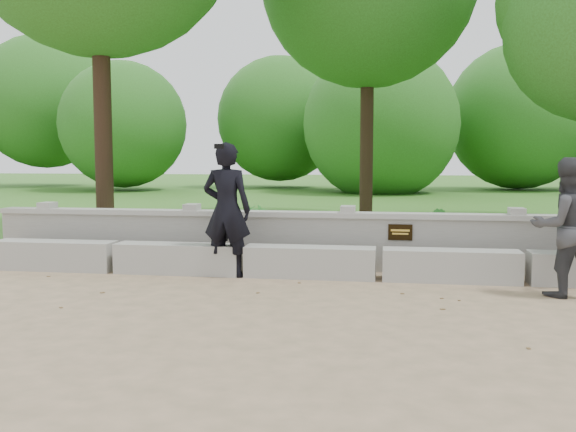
{
  "coord_description": "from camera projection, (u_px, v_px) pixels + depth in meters",
  "views": [
    {
      "loc": [
        0.14,
        -7.27,
        1.76
      ],
      "look_at": [
        -1.33,
        1.94,
        0.89
      ],
      "focal_mm": 40.0,
      "sensor_mm": 36.0,
      "label": 1
    }
  ],
  "objects": [
    {
      "name": "ground",
      "position": [
        376.0,
        311.0,
        7.34
      ],
      "size": [
        80.0,
        80.0,
        0.0
      ],
      "primitive_type": "plane",
      "color": "tan",
      "rests_on": "ground"
    },
    {
      "name": "lawn",
      "position": [
        386.0,
        206.0,
        21.09
      ],
      "size": [
        40.0,
        22.0,
        0.25
      ],
      "primitive_type": "cube",
      "color": "#3B6E1D",
      "rests_on": "ground"
    },
    {
      "name": "concrete_bench",
      "position": [
        379.0,
        264.0,
        9.19
      ],
      "size": [
        11.9,
        0.45,
        0.45
      ],
      "color": "#A8A69F",
      "rests_on": "ground"
    },
    {
      "name": "parapet_wall",
      "position": [
        380.0,
        241.0,
        9.85
      ],
      "size": [
        12.5,
        0.35,
        0.9
      ],
      "color": "#9E9C95",
      "rests_on": "ground"
    },
    {
      "name": "man_main",
      "position": [
        227.0,
        210.0,
        9.35
      ],
      "size": [
        0.75,
        0.67,
        1.97
      ],
      "color": "black",
      "rests_on": "ground"
    },
    {
      "name": "visitor_left",
      "position": [
        565.0,
        227.0,
        8.03
      ],
      "size": [
        0.96,
        0.81,
        1.75
      ],
      "color": "#36363A",
      "rests_on": "ground"
    },
    {
      "name": "shrub_a",
      "position": [
        261.0,
        220.0,
        12.4
      ],
      "size": [
        0.35,
        0.36,
        0.58
      ],
      "primitive_type": "imported",
      "rotation": [
        0.0,
        0.0,
        0.84
      ],
      "color": "#2C7B29",
      "rests_on": "lawn"
    },
    {
      "name": "shrub_b",
      "position": [
        439.0,
        224.0,
        11.74
      ],
      "size": [
        0.39,
        0.39,
        0.56
      ],
      "primitive_type": "imported",
      "rotation": [
        0.0,
        0.0,
        2.32
      ],
      "color": "#2C7B29",
      "rests_on": "lawn"
    },
    {
      "name": "shrub_d",
      "position": [
        248.0,
        224.0,
        11.19
      ],
      "size": [
        0.47,
        0.48,
        0.66
      ],
      "primitive_type": "imported",
      "rotation": [
        0.0,
        0.0,
        5.19
      ],
      "color": "#2C7B29",
      "rests_on": "lawn"
    }
  ]
}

